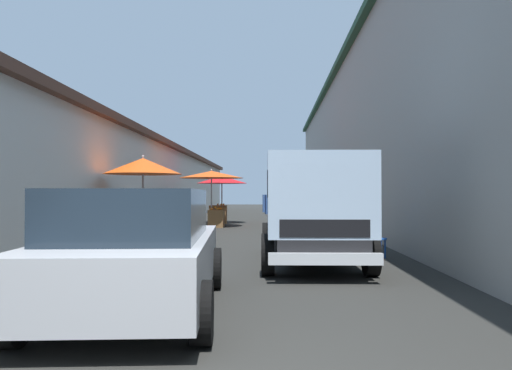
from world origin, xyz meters
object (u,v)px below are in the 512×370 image
Objects in this scene: delivery_truck at (315,213)px; vendor_by_crates at (273,210)px; fruit_stall_far_left at (143,180)px; plastic_stool at (380,243)px; fruit_stall_near_right at (212,181)px; parked_scooter at (330,218)px; fruit_stall_far_right at (221,186)px; hatchback_car at (137,250)px.

delivery_truck is 3.13× the size of vendor_by_crates.
fruit_stall_far_left is 6.69m from plastic_stool.
fruit_stall_near_right is 11.59m from delivery_truck.
delivery_truck is 10.14m from parked_scooter.
vendor_by_crates reaches higher than parked_scooter.
parked_scooter is 3.84× the size of plastic_stool.
fruit_stall_far_left is (-9.25, 1.20, 0.05)m from fruit_stall_far_right.
fruit_stall_near_right is 1.70× the size of vendor_by_crates.
fruit_stall_near_right is at bearing 3.58° from hatchback_car.
fruit_stall_far_right is at bearing 16.75° from vendor_by_crates.
fruit_stall_far_right is 12.96m from plastic_stool.
hatchback_car is at bearing 141.03° from plastic_stool.
delivery_truck is at bearing -163.44° from fruit_stall_near_right.
parked_scooter is (5.68, -5.85, -1.34)m from fruit_stall_far_left.
delivery_truck is at bearing -134.65° from fruit_stall_far_left.
hatchback_car is at bearing 163.82° from parked_scooter.
delivery_truck reaches higher than vendor_by_crates.
fruit_stall_far_left is at bearing 65.24° from plastic_stool.
fruit_stall_near_right is 14.41m from hatchback_car.
fruit_stall_far_right reaches higher than plastic_stool.
fruit_stall_far_right is 9.32m from fruit_stall_far_left.
plastic_stool is (-11.98, -4.73, -1.41)m from fruit_stall_far_right.
plastic_stool is at bearing -152.97° from fruit_stall_near_right.
hatchback_car is 0.81× the size of delivery_truck.
fruit_stall_far_left is at bearing 170.72° from fruit_stall_near_right.
delivery_truck is at bearing -166.80° from fruit_stall_far_right.
fruit_stall_far_right reaches higher than hatchback_car.
plastic_stool is at bearing -158.47° from fruit_stall_far_right.
fruit_stall_far_left is at bearing 134.17° from parked_scooter.
hatchback_car is at bearing -177.31° from fruit_stall_far_right.
fruit_stall_far_right is 8.42m from vendor_by_crates.
delivery_truck is 2.33m from plastic_stool.
fruit_stall_far_left is 6.82m from fruit_stall_near_right.
plastic_stool is at bearing -114.76° from fruit_stall_far_left.
fruit_stall_near_right reaches higher than vendor_by_crates.
parked_scooter is at bearing -16.18° from hatchback_car.
fruit_stall_far_left reaches higher than plastic_stool.
parked_scooter is at bearing -26.54° from vendor_by_crates.
vendor_by_crates is 4.62m from plastic_stool.
fruit_stall_far_left is 1.56× the size of vendor_by_crates.
delivery_truck is at bearing 136.20° from plastic_stool.
fruit_stall_far_left is 6.22m from delivery_truck.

